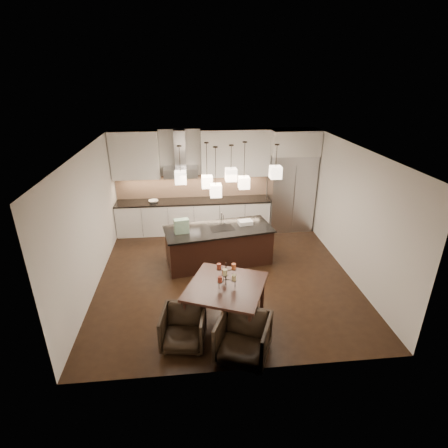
{
  "coord_description": "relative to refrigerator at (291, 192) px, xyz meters",
  "views": [
    {
      "loc": [
        -0.71,
        -6.69,
        4.18
      ],
      "look_at": [
        0.0,
        0.2,
        1.15
      ],
      "focal_mm": 28.0,
      "sensor_mm": 36.0,
      "label": 1
    }
  ],
  "objects": [
    {
      "name": "candelabra",
      "position": [
        -2.25,
        -3.96,
        -0.09
      ],
      "size": [
        0.48,
        0.48,
        0.45
      ],
      "primitive_type": null,
      "rotation": [
        0.0,
        0.0,
        -0.39
      ],
      "color": "black",
      "rests_on": "dining_table"
    },
    {
      "name": "food_container",
      "position": [
        -1.54,
        -1.62,
        -0.15
      ],
      "size": [
        0.36,
        0.28,
        0.1
      ],
      "primitive_type": "cube",
      "rotation": [
        0.0,
        0.0,
        0.17
      ],
      "color": "silver",
      "rests_on": "island_top"
    },
    {
      "name": "pendant_c",
      "position": [
        -1.92,
        -1.9,
        1.09
      ],
      "size": [
        0.24,
        0.24,
        0.26
      ],
      "primitive_type": "cube",
      "color": "#FFE2BF",
      "rests_on": "ceiling"
    },
    {
      "name": "candle_b",
      "position": [
        -2.27,
        -3.82,
        -0.13
      ],
      "size": [
        0.1,
        0.1,
        0.1
      ],
      "primitive_type": "cylinder",
      "rotation": [
        0.0,
        0.0,
        -0.39
      ],
      "color": "#D36232",
      "rests_on": "candelabra"
    },
    {
      "name": "candle_a",
      "position": [
        -2.12,
        -4.01,
        -0.13
      ],
      "size": [
        0.1,
        0.1,
        0.1
      ],
      "primitive_type": "cylinder",
      "rotation": [
        0.0,
        0.0,
        -0.39
      ],
      "color": "beige",
      "rests_on": "candelabra"
    },
    {
      "name": "floor",
      "position": [
        -2.1,
        -2.38,
        -1.08
      ],
      "size": [
        5.5,
        5.5,
        0.02
      ],
      "primitive_type": "cube",
      "color": "black",
      "rests_on": "ground"
    },
    {
      "name": "wall_front",
      "position": [
        -2.1,
        -5.14,
        0.32
      ],
      "size": [
        5.5,
        0.02,
        2.8
      ],
      "primitive_type": "cube",
      "color": "silver",
      "rests_on": "ground"
    },
    {
      "name": "armchair_left",
      "position": [
        -3.01,
        -4.47,
        -0.75
      ],
      "size": [
        0.79,
        0.81,
        0.65
      ],
      "primitive_type": "imported",
      "rotation": [
        0.0,
        0.0,
        -0.15
      ],
      "color": "black",
      "rests_on": "floor"
    },
    {
      "name": "pendant_e",
      "position": [
        -0.96,
        -1.91,
        1.12
      ],
      "size": [
        0.24,
        0.24,
        0.26
      ],
      "primitive_type": "cube",
      "color": "#FFE2BF",
      "rests_on": "ceiling"
    },
    {
      "name": "upper_cab_right",
      "position": [
        -1.55,
        0.19,
        1.1
      ],
      "size": [
        1.85,
        0.35,
        1.25
      ],
      "primitive_type": "cube",
      "color": "silver",
      "rests_on": "wall_back"
    },
    {
      "name": "pendant_d",
      "position": [
        -1.58,
        -1.56,
        0.81
      ],
      "size": [
        0.24,
        0.24,
        0.26
      ],
      "primitive_type": "cube",
      "color": "#FFE2BF",
      "rests_on": "ceiling"
    },
    {
      "name": "backsplash",
      "position": [
        -2.73,
        0.35,
        0.16
      ],
      "size": [
        4.21,
        0.02,
        0.63
      ],
      "primitive_type": "cube",
      "color": "tan",
      "rests_on": "countertop"
    },
    {
      "name": "pendant_a",
      "position": [
        -2.99,
        -1.87,
        1.05
      ],
      "size": [
        0.24,
        0.24,
        0.26
      ],
      "primitive_type": "cube",
      "color": "#FFE2BF",
      "rests_on": "ceiling"
    },
    {
      "name": "hood_chimney",
      "position": [
        -3.03,
        0.21,
        1.24
      ],
      "size": [
        0.3,
        0.28,
        0.96
      ],
      "primitive_type": "cube",
      "color": "#B7B7BA",
      "rests_on": "hood_canopy"
    },
    {
      "name": "lower_cabinets",
      "position": [
        -2.73,
        0.05,
        -0.64
      ],
      "size": [
        4.21,
        0.62,
        0.88
      ],
      "primitive_type": "cube",
      "color": "silver",
      "rests_on": "floor"
    },
    {
      "name": "fridge_panel",
      "position": [
        0.0,
        0.0,
        1.4
      ],
      "size": [
        1.26,
        0.72,
        0.65
      ],
      "primitive_type": "cube",
      "color": "silver",
      "rests_on": "refrigerator"
    },
    {
      "name": "candle_c",
      "position": [
        -2.36,
        -4.05,
        -0.13
      ],
      "size": [
        0.1,
        0.1,
        0.1
      ],
      "primitive_type": "cylinder",
      "rotation": [
        0.0,
        0.0,
        -0.39
      ],
      "color": "#9C3B29",
      "rests_on": "candelabra"
    },
    {
      "name": "island_top",
      "position": [
        -2.19,
        -1.79,
        -0.22
      ],
      "size": [
        2.59,
        1.43,
        0.04
      ],
      "primitive_type": "cube",
      "rotation": [
        0.0,
        0.0,
        0.17
      ],
      "color": "black",
      "rests_on": "island_body"
    },
    {
      "name": "candle_f",
      "position": [
        -2.28,
        -4.09,
        0.03
      ],
      "size": [
        0.1,
        0.1,
        0.1
      ],
      "primitive_type": "cylinder",
      "rotation": [
        0.0,
        0.0,
        -0.39
      ],
      "color": "beige",
      "rests_on": "candelabra"
    },
    {
      "name": "countertop",
      "position": [
        -2.73,
        0.05,
        -0.17
      ],
      "size": [
        4.21,
        0.66,
        0.04
      ],
      "primitive_type": "cube",
      "color": "black",
      "rests_on": "lower_cabinets"
    },
    {
      "name": "candle_d",
      "position": [
        -2.11,
        -3.92,
        0.03
      ],
      "size": [
        0.1,
        0.1,
        0.1
      ],
      "primitive_type": "cylinder",
      "rotation": [
        0.0,
        0.0,
        -0.39
      ],
      "color": "#D36232",
      "rests_on": "candelabra"
    },
    {
      "name": "pendant_b",
      "position": [
        -2.42,
        -1.56,
        0.85
      ],
      "size": [
        0.24,
        0.24,
        0.26
      ],
      "primitive_type": "cube",
      "color": "#FFE2BF",
      "rests_on": "ceiling"
    },
    {
      "name": "dining_table",
      "position": [
        -2.25,
        -3.96,
        -0.69
      ],
      "size": [
        1.66,
        1.66,
        0.76
      ],
      "primitive_type": null,
      "rotation": [
        0.0,
        0.0,
        -0.39
      ],
      "color": "black",
      "rests_on": "floor"
    },
    {
      "name": "armchair_right",
      "position": [
        -2.07,
        -4.86,
        -0.71
      ],
      "size": [
        1.03,
        1.05,
        0.73
      ],
      "primitive_type": "imported",
      "rotation": [
        0.0,
        0.0,
        -0.41
      ],
      "color": "black",
      "rests_on": "floor"
    },
    {
      "name": "wall_left",
      "position": [
        -4.86,
        -2.38,
        0.32
      ],
      "size": [
        0.02,
        5.5,
        2.8
      ],
      "primitive_type": "cube",
      "color": "silver",
      "rests_on": "ground"
    },
    {
      "name": "tote_bag",
      "position": [
        -3.03,
        -1.94,
        -0.04
      ],
      "size": [
        0.35,
        0.22,
        0.32
      ],
      "primitive_type": "cube",
      "rotation": [
        0.0,
        0.0,
        0.17
      ],
      "color": "#195F39",
      "rests_on": "island_top"
    },
    {
      "name": "refrigerator",
      "position": [
        0.0,
        0.0,
        0.0
      ],
      "size": [
        1.2,
        0.72,
        2.15
      ],
      "primitive_type": "cube",
      "color": "#B7B7BA",
      "rests_on": "floor"
    },
    {
      "name": "hood_canopy",
      "position": [
        -3.03,
        0.1,
        0.65
      ],
      "size": [
        0.9,
        0.52,
        0.24
      ],
      "primitive_type": "cube",
      "color": "#B7B7BA",
      "rests_on": "wall_back"
    },
    {
      "name": "wall_back",
      "position": [
        -2.1,
        0.38,
        0.32
      ],
      "size": [
        5.5,
        0.02,
        2.8
      ],
      "primitive_type": "cube",
      "color": "silver",
      "rests_on": "ground"
    },
    {
      "name": "faucet",
      "position": [
        -2.11,
        -1.68,
        -0.02
      ],
      "size": [
        0.13,
        0.24,
        0.36
      ],
      "primitive_type": null,
      "rotation": [
        0.0,
        0.0,
        0.17
      ],
      "color": "silver",
      "rests_on": "island_top"
    },
    {
      "name": "fruit_bowl",
      "position": [
        -3.81,
        0.0,
        -0.12
      ],
      "size": [
        0.29,
        0.29,
        0.06
      ],
      "primitive_type": "imported",
      "rotation": [
        0.0,
        0.0,
        0.12
      ],
      "color": "silver",
      "rests_on": "countertop"
    },
    {
      "name": "island_body",
      "position": [
        -2.19,
        -1.79,
        -0.66
      ],
      "size": [
        2.51,
        1.34,
        0.84
      ],
      "primitive_type": "cube",
      "rotation": [
        0.0,
        0.0,
        0.17
      ],
      "color": "black",
      "rests_on": "floor"
    },
    {
      "name": "wall_right",
      "position": [
        0.66,
        -2.38,
        0.32
      ],
      "size": [
        0.02,
        5.5,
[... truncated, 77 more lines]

